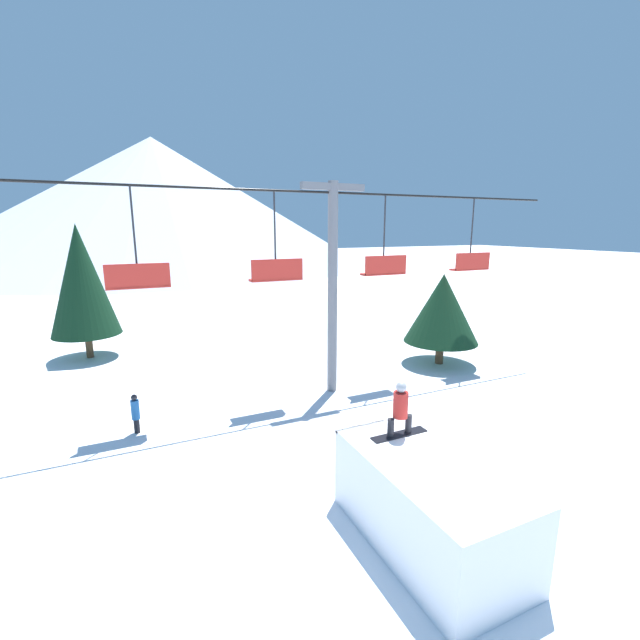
# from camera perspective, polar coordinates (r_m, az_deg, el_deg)

# --- Properties ---
(ground_plane) EXTENTS (220.00, 220.00, 0.00)m
(ground_plane) POSITION_cam_1_polar(r_m,az_deg,el_deg) (10.14, 21.87, -25.80)
(ground_plane) COLOR white
(mountain_ridge) EXTENTS (68.82, 68.82, 20.27)m
(mountain_ridge) POSITION_cam_1_polar(r_m,az_deg,el_deg) (77.79, -21.10, 14.42)
(mountain_ridge) COLOR silver
(mountain_ridge) RESTS_ON ground_plane
(snow_ramp) EXTENTS (2.05, 3.91, 1.74)m
(snow_ramp) POSITION_cam_1_polar(r_m,az_deg,el_deg) (9.26, 14.17, -22.61)
(snow_ramp) COLOR white
(snow_ramp) RESTS_ON ground_plane
(snowboarder) EXTENTS (1.31, 0.32, 1.21)m
(snowboarder) POSITION_cam_1_polar(r_m,az_deg,el_deg) (9.41, 10.67, -11.60)
(snowboarder) COLOR black
(snowboarder) RESTS_ON snow_ramp
(chairlift) EXTENTS (20.40, 0.44, 7.69)m
(chairlift) POSITION_cam_1_polar(r_m,az_deg,el_deg) (15.51, 1.75, 6.72)
(chairlift) COLOR slate
(chairlift) RESTS_ON ground_plane
(pine_tree_near) EXTENTS (3.29, 3.29, 4.12)m
(pine_tree_near) POSITION_cam_1_polar(r_m,az_deg,el_deg) (19.86, 15.98, 1.50)
(pine_tree_near) COLOR #4C3823
(pine_tree_near) RESTS_ON ground_plane
(pine_tree_far) EXTENTS (3.05, 3.05, 6.30)m
(pine_tree_far) POSITION_cam_1_polar(r_m,az_deg,el_deg) (22.70, -29.21, 4.63)
(pine_tree_far) COLOR #4C3823
(pine_tree_far) RESTS_ON ground_plane
(distant_skier) EXTENTS (0.24, 0.24, 1.23)m
(distant_skier) POSITION_cam_1_polar(r_m,az_deg,el_deg) (14.29, -23.39, -11.21)
(distant_skier) COLOR black
(distant_skier) RESTS_ON ground_plane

